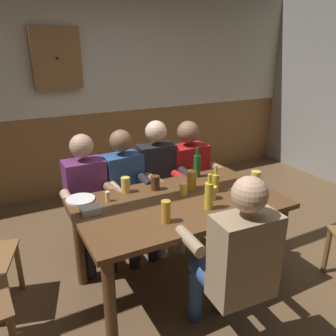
# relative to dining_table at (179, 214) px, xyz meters

# --- Properties ---
(ground_plane) EXTENTS (7.53, 7.53, 0.00)m
(ground_plane) POSITION_rel_dining_table_xyz_m (0.00, 0.02, -0.66)
(ground_plane) COLOR brown
(back_wall_upper) EXTENTS (6.27, 0.12, 1.59)m
(back_wall_upper) POSITION_rel_dining_table_xyz_m (0.00, 2.35, 1.21)
(back_wall_upper) COLOR beige
(back_wall_wainscot) EXTENTS (6.27, 0.12, 1.07)m
(back_wall_wainscot) POSITION_rel_dining_table_xyz_m (0.00, 2.35, -0.12)
(back_wall_wainscot) COLOR brown
(back_wall_wainscot) RESTS_ON ground_plane
(dining_table) EXTENTS (1.59, 0.94, 0.77)m
(dining_table) POSITION_rel_dining_table_xyz_m (0.00, 0.00, 0.00)
(dining_table) COLOR brown
(dining_table) RESTS_ON ground_plane
(person_0) EXTENTS (0.49, 0.52, 1.19)m
(person_0) POSITION_rel_dining_table_xyz_m (-0.53, 0.70, -0.00)
(person_0) COLOR #6B2D66
(person_0) RESTS_ON ground_plane
(person_1) EXTENTS (0.53, 0.56, 1.19)m
(person_1) POSITION_rel_dining_table_xyz_m (-0.17, 0.69, -0.01)
(person_1) COLOR #2D4C84
(person_1) RESTS_ON ground_plane
(person_2) EXTENTS (0.52, 0.53, 1.24)m
(person_2) POSITION_rel_dining_table_xyz_m (0.17, 0.69, 0.02)
(person_2) COLOR black
(person_2) RESTS_ON ground_plane
(person_3) EXTENTS (0.56, 0.53, 1.20)m
(person_3) POSITION_rel_dining_table_xyz_m (0.54, 0.70, 0.01)
(person_3) COLOR #AD1919
(person_3) RESTS_ON ground_plane
(person_4) EXTENTS (0.55, 0.54, 1.24)m
(person_4) POSITION_rel_dining_table_xyz_m (0.00, -0.69, 0.02)
(person_4) COLOR #997F60
(person_4) RESTS_ON ground_plane
(table_candle) EXTENTS (0.04, 0.04, 0.08)m
(table_candle) POSITION_rel_dining_table_xyz_m (-0.49, 0.25, 0.15)
(table_candle) COLOR #F9E08C
(table_candle) RESTS_ON dining_table
(condiment_caddy) EXTENTS (0.14, 0.10, 0.05)m
(condiment_caddy) POSITION_rel_dining_table_xyz_m (-0.66, 0.12, 0.14)
(condiment_caddy) COLOR #B2B7BC
(condiment_caddy) RESTS_ON dining_table
(plate_0) EXTENTS (0.22, 0.22, 0.01)m
(plate_0) POSITION_rel_dining_table_xyz_m (-0.67, 0.37, 0.12)
(plate_0) COLOR white
(plate_0) RESTS_ON dining_table
(bottle_0) EXTENTS (0.06, 0.06, 0.27)m
(bottle_0) POSITION_rel_dining_table_xyz_m (0.12, -0.21, 0.22)
(bottle_0) COLOR gold
(bottle_0) RESTS_ON dining_table
(bottle_1) EXTENTS (0.06, 0.06, 0.23)m
(bottle_1) POSITION_rel_dining_table_xyz_m (0.35, 0.02, 0.20)
(bottle_1) COLOR gold
(bottle_1) RESTS_ON dining_table
(bottle_2) EXTENTS (0.06, 0.06, 0.28)m
(bottle_2) POSITION_rel_dining_table_xyz_m (0.40, 0.38, 0.22)
(bottle_2) COLOR #195923
(bottle_2) RESTS_ON dining_table
(pint_glass_0) EXTENTS (0.06, 0.06, 0.10)m
(pint_glass_0) POSITION_rel_dining_table_xyz_m (0.08, 0.08, 0.16)
(pint_glass_0) COLOR #E5C64C
(pint_glass_0) RESTS_ON dining_table
(pint_glass_1) EXTENTS (0.07, 0.07, 0.16)m
(pint_glass_1) POSITION_rel_dining_table_xyz_m (-0.25, -0.25, 0.19)
(pint_glass_1) COLOR gold
(pint_glass_1) RESTS_ON dining_table
(pint_glass_2) EXTENTS (0.08, 0.08, 0.15)m
(pint_glass_2) POSITION_rel_dining_table_xyz_m (0.47, -0.15, 0.19)
(pint_glass_2) COLOR #4C2D19
(pint_glass_2) RESTS_ON dining_table
(pint_glass_3) EXTENTS (0.08, 0.08, 0.10)m
(pint_glass_3) POSITION_rel_dining_table_xyz_m (0.24, -0.08, 0.16)
(pint_glass_3) COLOR #E5C64C
(pint_glass_3) RESTS_ON dining_table
(pint_glass_4) EXTENTS (0.08, 0.08, 0.13)m
(pint_glass_4) POSITION_rel_dining_table_xyz_m (0.72, -0.04, 0.18)
(pint_glass_4) COLOR #E5C64C
(pint_glass_4) RESTS_ON dining_table
(pint_glass_5) EXTENTS (0.06, 0.06, 0.13)m
(pint_glass_5) POSITION_rel_dining_table_xyz_m (0.43, -0.23, 0.18)
(pint_glass_5) COLOR #4C2D19
(pint_glass_5) RESTS_ON dining_table
(pint_glass_6) EXTENTS (0.08, 0.08, 0.16)m
(pint_glass_6) POSITION_rel_dining_table_xyz_m (0.21, 0.16, 0.19)
(pint_glass_6) COLOR gold
(pint_glass_6) RESTS_ON dining_table
(pint_glass_7) EXTENTS (0.07, 0.07, 0.13)m
(pint_glass_7) POSITION_rel_dining_table_xyz_m (-0.30, 0.35, 0.18)
(pint_glass_7) COLOR #E5C64C
(pint_glass_7) RESTS_ON dining_table
(pint_glass_8) EXTENTS (0.07, 0.07, 0.12)m
(pint_glass_8) POSITION_rel_dining_table_xyz_m (-0.07, 0.28, 0.17)
(pint_glass_8) COLOR #4C2D19
(pint_glass_8) RESTS_ON dining_table
(wall_dart_cabinet) EXTENTS (0.56, 0.15, 0.70)m
(wall_dart_cabinet) POSITION_rel_dining_table_xyz_m (-0.40, 2.22, 1.11)
(wall_dart_cabinet) COLOR brown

